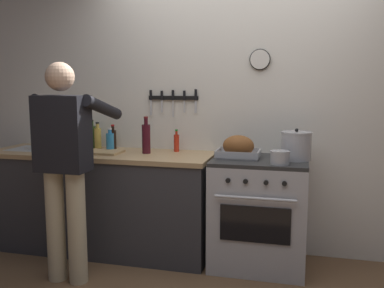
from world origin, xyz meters
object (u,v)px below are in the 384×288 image
(cutting_board, at_px, (101,152))
(bottle_olive_oil, at_px, (92,136))
(roasting_pan, at_px, (238,148))
(bottle_hot_sauce, at_px, (176,142))
(bottle_dish_soap, at_px, (110,142))
(stove, at_px, (259,213))
(bottle_soy_sauce, at_px, (113,139))
(stock_pot, at_px, (296,146))
(person_cook, at_px, (65,158))
(bottle_wine_red, at_px, (146,138))
(saucepan, at_px, (280,158))
(bottle_cooking_oil, at_px, (98,138))

(cutting_board, distance_m, bottle_olive_oil, 0.35)
(roasting_pan, xyz_separation_m, bottle_hot_sauce, (-0.58, 0.18, -0.00))
(bottle_dish_soap, bearing_deg, cutting_board, -102.14)
(stove, distance_m, bottle_soy_sauce, 1.50)
(stock_pot, bearing_deg, person_cook, -158.36)
(cutting_board, distance_m, bottle_wine_red, 0.42)
(saucepan, bearing_deg, bottle_wine_red, 168.79)
(stove, distance_m, bottle_olive_oil, 1.71)
(stove, bearing_deg, person_cook, -155.38)
(roasting_pan, xyz_separation_m, bottle_cooking_oil, (-1.34, 0.15, 0.02))
(saucepan, height_order, bottle_wine_red, bottle_wine_red)
(cutting_board, bearing_deg, saucepan, -5.16)
(saucepan, bearing_deg, bottle_soy_sauce, 165.58)
(bottle_hot_sauce, bearing_deg, bottle_cooking_oil, -177.40)
(person_cook, height_order, bottle_wine_red, person_cook)
(cutting_board, relative_size, bottle_dish_soap, 1.72)
(bottle_soy_sauce, relative_size, bottle_wine_red, 0.70)
(stock_pot, xyz_separation_m, saucepan, (-0.11, -0.22, -0.06))
(stock_pot, height_order, bottle_olive_oil, bottle_olive_oil)
(saucepan, xyz_separation_m, bottle_hot_sauce, (-0.93, 0.39, 0.03))
(stove, xyz_separation_m, bottle_wine_red, (-0.99, 0.03, 0.59))
(stove, height_order, cutting_board, cutting_board)
(stock_pot, distance_m, bottle_soy_sauce, 1.67)
(stove, relative_size, bottle_wine_red, 2.79)
(bottle_olive_oil, bearing_deg, bottle_hot_sauce, -0.60)
(bottle_hot_sauce, bearing_deg, stock_pot, -9.05)
(bottle_wine_red, xyz_separation_m, bottle_olive_oil, (-0.61, 0.17, -0.02))
(cutting_board, xyz_separation_m, bottle_hot_sauce, (0.62, 0.25, 0.07))
(bottle_soy_sauce, relative_size, bottle_olive_oil, 0.85)
(saucepan, xyz_separation_m, cutting_board, (-1.55, 0.14, -0.04))
(bottle_olive_oil, bearing_deg, person_cook, -75.88)
(cutting_board, height_order, bottle_cooking_oil, bottle_cooking_oil)
(roasting_pan, bearing_deg, bottle_olive_oil, 172.22)
(bottle_soy_sauce, bearing_deg, saucepan, -14.42)
(person_cook, relative_size, bottle_hot_sauce, 8.35)
(roasting_pan, height_order, cutting_board, roasting_pan)
(person_cook, relative_size, bottle_soy_sauce, 7.32)
(cutting_board, relative_size, bottle_wine_red, 1.12)
(stove, xyz_separation_m, bottle_cooking_oil, (-1.52, 0.16, 0.55))
(stock_pot, bearing_deg, stove, -174.75)
(bottle_hot_sauce, relative_size, bottle_olive_oil, 0.74)
(saucepan, relative_size, bottle_cooking_oil, 0.58)
(stock_pot, bearing_deg, bottle_hot_sauce, 170.95)
(bottle_cooking_oil, bearing_deg, roasting_pan, -6.43)
(person_cook, bearing_deg, bottle_wine_red, -27.15)
(person_cook, xyz_separation_m, stock_pot, (1.67, 0.66, 0.06))
(stove, height_order, bottle_hot_sauce, bottle_hot_sauce)
(bottle_soy_sauce, bearing_deg, bottle_cooking_oil, -161.00)
(stove, relative_size, bottle_dish_soap, 4.31)
(bottle_dish_soap, bearing_deg, saucepan, -10.04)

